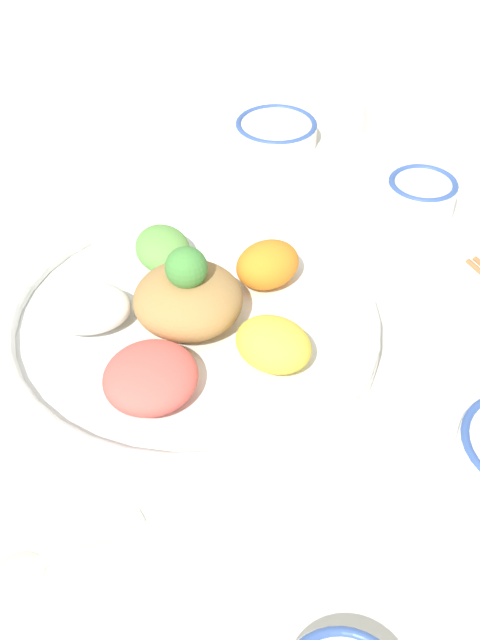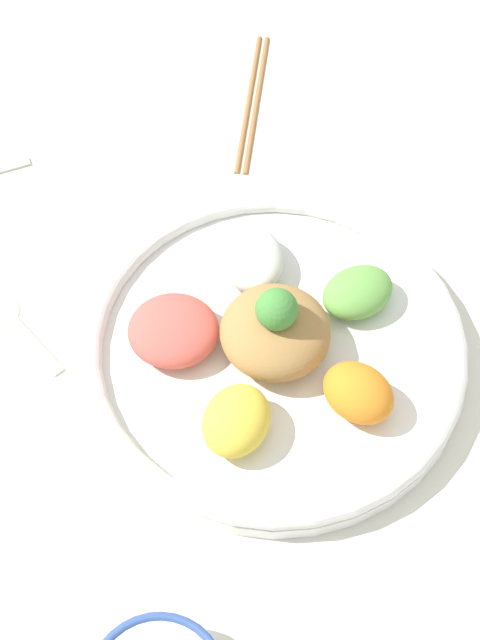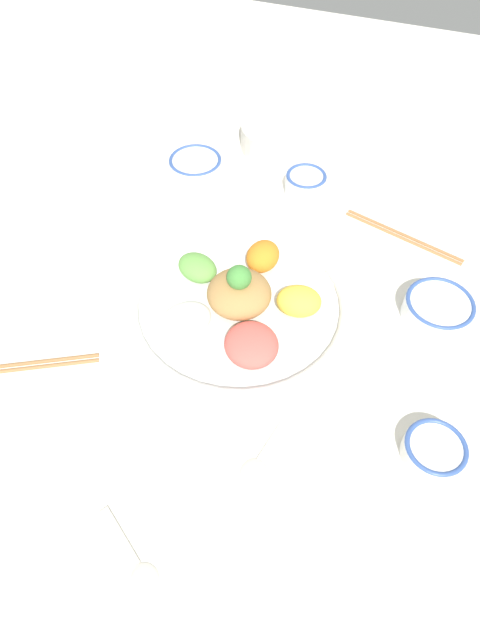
{
  "view_description": "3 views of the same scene",
  "coord_description": "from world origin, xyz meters",
  "px_view_note": "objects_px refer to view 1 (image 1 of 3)",
  "views": [
    {
      "loc": [
        -0.34,
        -0.46,
        0.53
      ],
      "look_at": [
        0.03,
        -0.05,
        0.02
      ],
      "focal_mm": 42.0,
      "sensor_mm": 36.0,
      "label": 1
    },
    {
      "loc": [
        0.23,
        -0.41,
        0.78
      ],
      "look_at": [
        -0.05,
        -0.02,
        0.04
      ],
      "focal_mm": 50.0,
      "sensor_mm": 36.0,
      "label": 2
    },
    {
      "loc": [
        -0.55,
        -0.22,
        0.72
      ],
      "look_at": [
        -0.05,
        -0.03,
        0.03
      ],
      "focal_mm": 30.0,
      "sensor_mm": 36.0,
      "label": 3
    }
  ],
  "objects_px": {
    "side_serving_bowl": "(440,126)",
    "serving_spoon_extra": "(48,558)",
    "rice_bowl_blue": "(276,131)",
    "sauce_bowl_dark": "(421,196)",
    "salad_platter": "(189,319)"
  },
  "relations": [
    {
      "from": "salad_platter",
      "to": "rice_bowl_blue",
      "type": "relative_size",
      "value": 3.36
    },
    {
      "from": "side_serving_bowl",
      "to": "serving_spoon_extra",
      "type": "bearing_deg",
      "value": -165.71
    },
    {
      "from": "salad_platter",
      "to": "serving_spoon_extra",
      "type": "distance_m",
      "value": 0.27
    },
    {
      "from": "serving_spoon_extra",
      "to": "side_serving_bowl",
      "type": "bearing_deg",
      "value": 26.82
    },
    {
      "from": "rice_bowl_blue",
      "to": "sauce_bowl_dark",
      "type": "relative_size",
      "value": 1.36
    },
    {
      "from": "serving_spoon_extra",
      "to": "rice_bowl_blue",
      "type": "bearing_deg",
      "value": 43.4
    },
    {
      "from": "rice_bowl_blue",
      "to": "side_serving_bowl",
      "type": "distance_m",
      "value": 0.22
    },
    {
      "from": "sauce_bowl_dark",
      "to": "salad_platter",
      "type": "bearing_deg",
      "value": 176.86
    },
    {
      "from": "side_serving_bowl",
      "to": "serving_spoon_extra",
      "type": "height_order",
      "value": "side_serving_bowl"
    },
    {
      "from": "rice_bowl_blue",
      "to": "salad_platter",
      "type": "bearing_deg",
      "value": -146.47
    },
    {
      "from": "sauce_bowl_dark",
      "to": "side_serving_bowl",
      "type": "height_order",
      "value": "side_serving_bowl"
    },
    {
      "from": "sauce_bowl_dark",
      "to": "serving_spoon_extra",
      "type": "bearing_deg",
      "value": -170.09
    },
    {
      "from": "side_serving_bowl",
      "to": "serving_spoon_extra",
      "type": "distance_m",
      "value": 0.76
    },
    {
      "from": "serving_spoon_extra",
      "to": "salad_platter",
      "type": "bearing_deg",
      "value": 39.4
    },
    {
      "from": "salad_platter",
      "to": "rice_bowl_blue",
      "type": "xyz_separation_m",
      "value": [
        0.34,
        0.22,
        -0.01
      ]
    }
  ]
}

